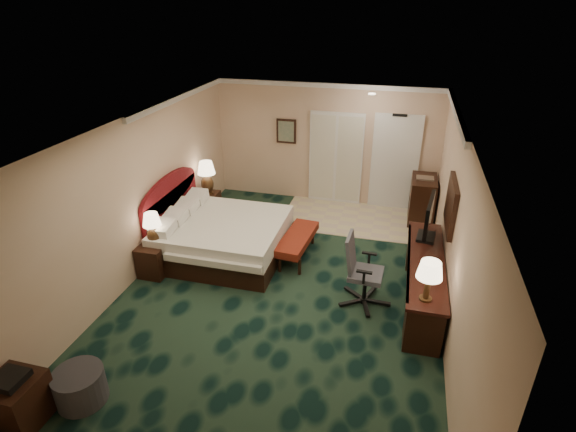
% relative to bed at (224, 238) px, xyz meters
% --- Properties ---
extents(floor, '(5.00, 7.50, 0.00)m').
position_rel_bed_xyz_m(floor, '(1.32, -0.83, -0.34)').
color(floor, black).
rests_on(floor, ground).
extents(ceiling, '(5.00, 7.50, 0.00)m').
position_rel_bed_xyz_m(ceiling, '(1.32, -0.83, 2.36)').
color(ceiling, white).
rests_on(ceiling, wall_back).
extents(wall_back, '(5.00, 0.00, 2.70)m').
position_rel_bed_xyz_m(wall_back, '(1.32, 2.92, 1.01)').
color(wall_back, '#D3AB89').
rests_on(wall_back, ground).
extents(wall_front, '(5.00, 0.00, 2.70)m').
position_rel_bed_xyz_m(wall_front, '(1.32, -4.58, 1.01)').
color(wall_front, '#D3AB89').
rests_on(wall_front, ground).
extents(wall_left, '(0.00, 7.50, 2.70)m').
position_rel_bed_xyz_m(wall_left, '(-1.18, -0.83, 1.01)').
color(wall_left, '#D3AB89').
rests_on(wall_left, ground).
extents(wall_right, '(0.00, 7.50, 2.70)m').
position_rel_bed_xyz_m(wall_right, '(3.82, -0.83, 1.01)').
color(wall_right, '#D3AB89').
rests_on(wall_right, ground).
extents(crown_molding, '(5.00, 7.50, 0.10)m').
position_rel_bed_xyz_m(crown_molding, '(1.32, -0.83, 2.31)').
color(crown_molding, white).
rests_on(crown_molding, wall_back).
extents(tile_patch, '(3.20, 1.70, 0.01)m').
position_rel_bed_xyz_m(tile_patch, '(2.22, 2.07, -0.33)').
color(tile_patch, beige).
rests_on(tile_patch, ground).
extents(headboard, '(0.12, 2.00, 1.40)m').
position_rel_bed_xyz_m(headboard, '(-1.12, 0.17, 0.36)').
color(headboard, '#4C0907').
rests_on(headboard, ground).
extents(entry_door, '(1.02, 0.06, 2.18)m').
position_rel_bed_xyz_m(entry_door, '(2.87, 2.89, 0.71)').
color(entry_door, white).
rests_on(entry_door, ground).
extents(closet_doors, '(1.20, 0.06, 2.10)m').
position_rel_bed_xyz_m(closet_doors, '(1.57, 2.88, 0.71)').
color(closet_doors, beige).
rests_on(closet_doors, ground).
extents(wall_art, '(0.45, 0.06, 0.55)m').
position_rel_bed_xyz_m(wall_art, '(0.42, 2.88, 1.26)').
color(wall_art, '#506C5D').
rests_on(wall_art, wall_back).
extents(wall_mirror, '(0.05, 0.95, 0.75)m').
position_rel_bed_xyz_m(wall_mirror, '(3.78, -0.23, 1.21)').
color(wall_mirror, white).
rests_on(wall_mirror, wall_right).
extents(bed, '(2.15, 1.99, 0.68)m').
position_rel_bed_xyz_m(bed, '(0.00, 0.00, 0.00)').
color(bed, white).
rests_on(bed, ground).
extents(nightstand_near, '(0.44, 0.51, 0.56)m').
position_rel_bed_xyz_m(nightstand_near, '(-0.93, -0.91, -0.06)').
color(nightstand_near, black).
rests_on(nightstand_near, ground).
extents(nightstand_far, '(0.45, 0.52, 0.56)m').
position_rel_bed_xyz_m(nightstand_far, '(-0.93, 1.35, -0.06)').
color(nightstand_far, black).
rests_on(nightstand_far, ground).
extents(lamp_near, '(0.37, 0.37, 0.58)m').
position_rel_bed_xyz_m(lamp_near, '(-0.91, -0.85, 0.50)').
color(lamp_near, black).
rests_on(lamp_near, nightstand_near).
extents(lamp_far, '(0.47, 0.47, 0.70)m').
position_rel_bed_xyz_m(lamp_far, '(-0.91, 1.40, 0.57)').
color(lamp_far, black).
rests_on(lamp_far, nightstand_far).
extents(bed_bench, '(0.56, 1.35, 0.45)m').
position_rel_bed_xyz_m(bed_bench, '(1.32, 0.25, -0.12)').
color(bed_bench, maroon).
rests_on(bed_bench, ground).
extents(ottoman, '(0.73, 0.73, 0.42)m').
position_rel_bed_xyz_m(ottoman, '(-0.40, -3.58, -0.13)').
color(ottoman, '#2A292E').
rests_on(ottoman, ground).
extents(side_table, '(0.55, 0.55, 0.59)m').
position_rel_bed_xyz_m(side_table, '(-0.87, -4.01, -0.05)').
color(side_table, black).
rests_on(side_table, ground).
extents(desk, '(0.55, 2.57, 0.74)m').
position_rel_bed_xyz_m(desk, '(3.53, -0.55, 0.03)').
color(desk, black).
rests_on(desk, ground).
extents(tv, '(0.19, 0.90, 0.70)m').
position_rel_bed_xyz_m(tv, '(3.53, 0.17, 0.75)').
color(tv, black).
rests_on(tv, desk).
extents(desk_lamp, '(0.39, 0.39, 0.59)m').
position_rel_bed_xyz_m(desk_lamp, '(3.50, -1.56, 0.70)').
color(desk_lamp, black).
rests_on(desk_lamp, desk).
extents(desk_chair, '(0.70, 0.66, 1.16)m').
position_rel_bed_xyz_m(desk_chair, '(2.66, -0.83, 0.24)').
color(desk_chair, '#46454E').
rests_on(desk_chair, ground).
extents(minibar, '(0.50, 0.90, 0.95)m').
position_rel_bed_xyz_m(minibar, '(3.52, 2.37, 0.14)').
color(minibar, black).
rests_on(minibar, ground).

